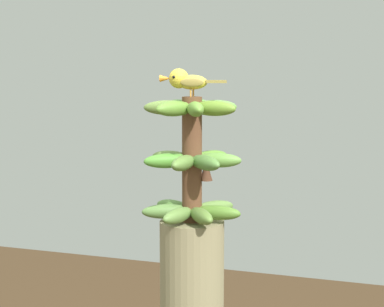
{
  "coord_description": "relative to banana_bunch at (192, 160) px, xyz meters",
  "views": [
    {
      "loc": [
        0.61,
        -1.74,
        1.82
      ],
      "look_at": [
        0.0,
        0.0,
        1.59
      ],
      "focal_mm": 62.32,
      "sensor_mm": 36.0,
      "label": 1
    }
  ],
  "objects": [
    {
      "name": "banana_bunch",
      "position": [
        0.0,
        0.0,
        0.0
      ],
      "size": [
        0.28,
        0.29,
        0.35
      ],
      "color": "brown",
      "rests_on": "banana_tree"
    },
    {
      "name": "perched_bird",
      "position": [
        -0.02,
        -0.0,
        0.22
      ],
      "size": [
        0.19,
        0.06,
        0.08
      ],
      "color": "#C68933",
      "rests_on": "banana_bunch"
    }
  ]
}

